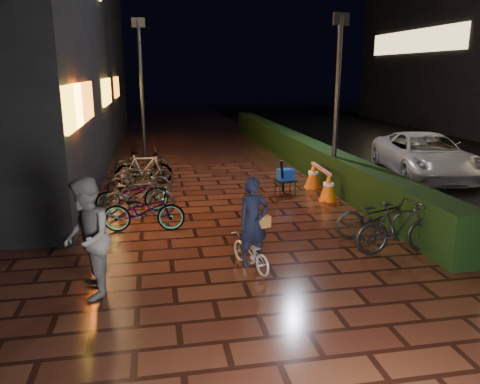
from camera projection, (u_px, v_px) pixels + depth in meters
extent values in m
plane|color=#381911|center=(255.00, 243.00, 9.26)|extent=(80.00, 80.00, 0.00)
cube|color=black|center=(296.00, 149.00, 17.33)|extent=(0.70, 20.00, 1.00)
imported|color=#5F5F62|center=(87.00, 238.00, 6.88)|extent=(0.80, 0.97, 1.83)
imported|color=silver|center=(425.00, 155.00, 15.01)|extent=(3.14, 5.25, 1.37)
cube|color=yellow|center=(73.00, 107.00, 9.43)|extent=(0.08, 2.00, 0.90)
cube|color=orange|center=(83.00, 102.00, 10.85)|extent=(0.08, 3.00, 0.90)
cube|color=yellow|center=(107.00, 92.00, 16.57)|extent=(0.08, 2.80, 0.90)
cube|color=orange|center=(117.00, 87.00, 21.32)|extent=(0.08, 2.20, 0.90)
cube|color=black|center=(480.00, 7.00, 27.72)|extent=(8.00, 14.00, 14.00)
cube|color=#FFD88C|center=(414.00, 41.00, 27.51)|extent=(0.06, 10.00, 1.30)
cylinder|color=black|center=(337.00, 107.00, 12.66)|extent=(0.14, 0.14, 4.71)
cube|color=black|center=(341.00, 19.00, 12.10)|extent=(0.46, 0.14, 0.32)
cylinder|color=black|center=(142.00, 91.00, 17.65)|extent=(0.15, 0.15, 5.12)
cube|color=black|center=(138.00, 23.00, 17.04)|extent=(0.50, 0.12, 0.34)
imported|color=silver|center=(250.00, 252.00, 8.01)|extent=(0.76, 1.21, 0.60)
imported|color=black|center=(253.00, 222.00, 7.79)|extent=(0.65, 0.53, 1.53)
cube|color=brown|center=(263.00, 222.00, 7.87)|extent=(0.29, 0.20, 0.20)
cone|color=#E3600B|center=(328.00, 187.00, 12.19)|extent=(0.48, 0.48, 0.76)
cone|color=#FF5D0D|center=(313.00, 175.00, 13.55)|extent=(0.48, 0.48, 0.76)
cube|color=red|center=(328.00, 200.00, 12.28)|extent=(0.43, 0.43, 0.03)
cube|color=orange|center=(313.00, 187.00, 13.64)|extent=(0.43, 0.43, 0.03)
cube|color=red|center=(321.00, 169.00, 12.78)|extent=(0.16, 1.64, 0.08)
cube|color=black|center=(285.00, 181.00, 12.79)|extent=(0.59, 0.50, 0.04)
cylinder|color=black|center=(280.00, 190.00, 12.62)|extent=(0.03, 0.03, 0.38)
cylinder|color=black|center=(295.00, 189.00, 12.74)|extent=(0.03, 0.03, 0.38)
cylinder|color=black|center=(275.00, 187.00, 12.96)|extent=(0.03, 0.03, 0.38)
cylinder|color=black|center=(290.00, 186.00, 13.07)|extent=(0.03, 0.03, 0.38)
cube|color=#0D34AE|center=(285.00, 174.00, 12.75)|extent=(0.43, 0.38, 0.30)
cylinder|color=black|center=(282.00, 177.00, 12.58)|extent=(0.25, 0.40, 0.97)
imported|color=black|center=(144.00, 210.00, 9.87)|extent=(1.77, 0.78, 0.90)
imported|color=black|center=(139.00, 197.00, 10.73)|extent=(1.67, 0.50, 1.00)
imported|color=black|center=(142.00, 163.00, 14.92)|extent=(1.77, 0.76, 0.90)
imported|color=black|center=(144.00, 168.00, 13.87)|extent=(1.67, 0.47, 1.00)
imported|color=black|center=(139.00, 182.00, 12.21)|extent=(1.67, 0.49, 1.00)
imported|color=black|center=(143.00, 175.00, 13.27)|extent=(1.78, 0.82, 0.90)
imported|color=black|center=(132.00, 194.00, 11.16)|extent=(1.79, 0.86, 0.90)
imported|color=black|center=(399.00, 228.00, 8.63)|extent=(1.67, 0.48, 1.00)
imported|color=black|center=(378.00, 217.00, 9.46)|extent=(1.77, 0.79, 0.90)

